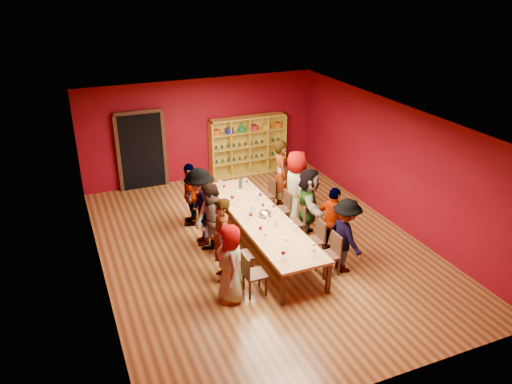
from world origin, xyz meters
TOP-DOWN VIEW (x-y plane):
  - room_shell at (0.00, 0.00)m, footprint 7.10×9.10m
  - tasting_table at (0.00, 0.00)m, footprint 1.10×4.50m
  - doorway at (-1.80, 4.43)m, footprint 1.40×0.17m
  - shelving_unit at (1.40, 4.32)m, footprint 2.40×0.40m
  - chair_person_left_0 at (-0.91, -1.61)m, footprint 0.42×0.42m
  - person_left_0 at (-1.33, -1.61)m, footprint 0.52×0.82m
  - chair_person_left_1 at (-0.91, -0.88)m, footprint 0.42×0.42m
  - person_left_1 at (-1.25, -0.88)m, footprint 0.58×0.72m
  - chair_person_left_2 at (-0.91, -0.01)m, footprint 0.42×0.42m
  - person_left_2 at (-1.17, -0.01)m, footprint 0.61×0.91m
  - chair_person_left_3 at (-0.91, 0.67)m, footprint 0.42×0.42m
  - person_left_3 at (-1.21, 0.67)m, footprint 0.63×1.24m
  - chair_person_left_4 at (-0.91, 1.71)m, footprint 0.42×0.42m
  - person_left_4 at (-1.15, 1.71)m, footprint 0.71×1.03m
  - chair_person_right_0 at (0.91, -1.56)m, footprint 0.42×0.42m
  - person_right_0 at (1.23, -1.56)m, footprint 0.45×1.06m
  - chair_person_right_1 at (0.91, -0.90)m, footprint 0.42×0.42m
  - person_right_1 at (1.32, -0.90)m, footprint 0.73×1.03m
  - chair_person_right_2 at (0.91, 0.00)m, footprint 0.42×0.42m
  - person_right_2 at (1.19, 0.00)m, footprint 1.04×1.66m
  - chair_person_right_3 at (0.91, 0.74)m, footprint 0.42×0.42m
  - person_right_3 at (1.24, 0.74)m, footprint 0.67×1.00m
  - chair_person_right_4 at (0.91, 1.66)m, footprint 0.42×0.42m
  - person_right_4 at (1.28, 1.66)m, footprint 0.66×0.79m
  - wine_glass_0 at (-0.35, 0.92)m, footprint 0.08×0.08m
  - wine_glass_1 at (-0.33, -0.74)m, footprint 0.08×0.08m
  - wine_glass_2 at (-0.31, 1.64)m, footprint 0.08×0.08m
  - wine_glass_3 at (0.37, -0.77)m, footprint 0.08×0.08m
  - wine_glass_4 at (-0.28, 0.76)m, footprint 0.09×0.09m
  - wine_glass_5 at (-0.06, -1.38)m, footprint 0.09×0.09m
  - wine_glass_6 at (-0.03, -0.42)m, footprint 0.08×0.08m
  - wine_glass_7 at (0.27, 0.89)m, footprint 0.07×0.07m
  - wine_glass_8 at (-0.30, 0.08)m, footprint 0.08×0.08m
  - wine_glass_9 at (-0.27, -1.77)m, footprint 0.08×0.08m
  - wine_glass_10 at (0.37, 0.13)m, footprint 0.07×0.07m
  - wine_glass_11 at (0.28, 1.97)m, footprint 0.08×0.08m
  - wine_glass_12 at (-0.36, -1.03)m, footprint 0.08×0.08m
  - wine_glass_13 at (0.36, -0.98)m, footprint 0.08×0.08m
  - wine_glass_14 at (0.35, -1.77)m, footprint 0.09×0.09m
  - wine_glass_15 at (-0.10, 1.20)m, footprint 0.07×0.07m
  - wine_glass_16 at (0.34, 1.72)m, footprint 0.07×0.07m
  - wine_glass_17 at (0.17, 0.30)m, footprint 0.07×0.07m
  - wine_glass_18 at (-0.32, 1.91)m, footprint 0.08×0.08m
  - wine_glass_19 at (-0.33, -1.82)m, footprint 0.08×0.08m
  - wine_glass_20 at (0.31, -0.08)m, footprint 0.09×0.09m
  - wine_glass_21 at (-0.30, -0.11)m, footprint 0.09×0.09m
  - wine_glass_22 at (0.28, -1.91)m, footprint 0.08×0.08m
  - wine_glass_23 at (0.32, 0.81)m, footprint 0.08×0.08m
  - spittoon_bowl at (0.09, -0.00)m, footprint 0.29×0.29m
  - carafe_a at (-0.11, 0.23)m, footprint 0.14×0.14m
  - carafe_b at (0.12, -0.53)m, footprint 0.10×0.10m
  - wine_bottle at (0.15, 1.67)m, footprint 0.10×0.10m

SIDE VIEW (x-z plane):
  - chair_person_left_0 at x=-0.91m, z-range 0.05..0.94m
  - chair_person_left_1 at x=-0.91m, z-range 0.05..0.94m
  - chair_person_left_2 at x=-0.91m, z-range 0.05..0.94m
  - chair_person_left_3 at x=-0.91m, z-range 0.05..0.94m
  - chair_person_left_4 at x=-0.91m, z-range 0.05..0.94m
  - chair_person_right_0 at x=0.91m, z-range 0.05..0.94m
  - chair_person_right_1 at x=0.91m, z-range 0.05..0.94m
  - chair_person_right_2 at x=0.91m, z-range 0.05..0.94m
  - chair_person_right_3 at x=0.91m, z-range 0.05..0.94m
  - chair_person_right_4 at x=0.91m, z-range 0.05..0.94m
  - tasting_table at x=0.00m, z-range 0.32..1.07m
  - person_left_0 at x=-1.33m, z-range 0.00..1.59m
  - person_right_1 at x=1.32m, z-range 0.00..1.60m
  - person_left_4 at x=-1.15m, z-range 0.00..1.60m
  - person_right_0 at x=1.23m, z-range 0.00..1.63m
  - spittoon_bowl at x=0.09m, z-range 0.74..0.90m
  - carafe_b at x=0.12m, z-range 0.74..0.99m
  - person_left_2 at x=-1.17m, z-range 0.00..1.73m
  - person_right_2 at x=1.19m, z-range 0.00..1.73m
  - carafe_a at x=-0.11m, z-range 0.74..1.00m
  - wine_glass_17 at x=0.17m, z-range 0.79..0.97m
  - wine_glass_16 at x=0.34m, z-range 0.79..0.97m
  - wine_glass_10 at x=0.37m, z-range 0.79..0.97m
  - wine_bottle at x=0.15m, z-range 0.71..1.05m
  - wine_glass_15 at x=-0.10m, z-range 0.79..0.97m
  - wine_glass_7 at x=0.27m, z-range 0.79..0.98m
  - wine_glass_2 at x=-0.31m, z-range 0.79..0.98m
  - wine_glass_9 at x=-0.27m, z-range 0.79..0.98m
  - wine_glass_6 at x=-0.03m, z-range 0.79..0.98m
  - wine_glass_22 at x=0.28m, z-range 0.79..0.99m
  - wine_glass_11 at x=0.28m, z-range 0.79..0.99m
  - wine_glass_13 at x=0.36m, z-range 0.79..0.99m
  - wine_glass_18 at x=-0.32m, z-range 0.80..1.00m
  - person_left_1 at x=-1.25m, z-range 0.00..1.79m
  - wine_glass_8 at x=-0.30m, z-range 0.80..1.00m
  - wine_glass_1 at x=-0.33m, z-range 0.80..1.00m
  - wine_glass_19 at x=-0.33m, z-range 0.80..1.00m
  - wine_glass_23 at x=0.32m, z-range 0.80..1.00m
  - wine_glass_12 at x=-0.36m, z-range 0.80..1.00m
  - wine_glass_3 at x=0.37m, z-range 0.80..1.01m
  - wine_glass_0 at x=-0.35m, z-range 0.80..1.01m
  - wine_glass_4 at x=-0.28m, z-range 0.80..1.01m
  - wine_glass_5 at x=-0.06m, z-range 0.80..1.01m
  - wine_glass_21 at x=-0.30m, z-range 0.80..1.02m
  - wine_glass_14 at x=0.35m, z-range 0.80..1.02m
  - wine_glass_20 at x=0.31m, z-range 0.80..1.02m
  - person_left_3 at x=-1.21m, z-range 0.00..1.85m
  - person_right_4 at x=1.28m, z-range 0.00..1.89m
  - person_right_3 at x=1.24m, z-range 0.00..1.90m
  - shelving_unit at x=1.40m, z-range 0.08..1.88m
  - doorway at x=-1.80m, z-range -0.03..2.27m
  - room_shell at x=0.00m, z-range -0.02..3.02m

